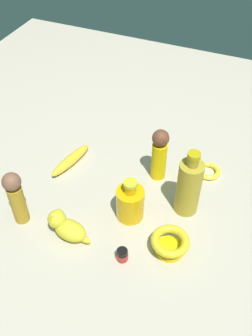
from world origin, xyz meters
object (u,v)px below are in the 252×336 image
object	(u,v)px
banana	(71,160)
bangle	(208,171)
person_figure_adult	(159,154)
bottle_tall	(189,187)
bottle_short	(130,203)
person_figure_child	(16,197)
cat_figurine	(66,227)
nail_polish_jar	(122,255)
bowl	(170,243)

from	to	relation	value
banana	bangle	xyz separation A→B (m)	(0.45, 0.14, -0.01)
person_figure_adult	banana	distance (m)	0.31
bangle	bottle_tall	world-z (taller)	bottle_tall
bottle_short	bottle_tall	bearing A→B (deg)	31.18
person_figure_adult	person_figure_child	bearing A→B (deg)	-133.86
bottle_short	bangle	distance (m)	0.33
person_figure_adult	bangle	xyz separation A→B (m)	(0.15, 0.08, -0.09)
banana	cat_figurine	world-z (taller)	cat_figurine
nail_polish_jar	bowl	bearing A→B (deg)	34.61
bottle_short	bottle_tall	xyz separation A→B (m)	(0.15, 0.09, 0.04)
bottle_short	cat_figurine	world-z (taller)	bottle_short
nail_polish_jar	bottle_tall	bearing A→B (deg)	65.36
banana	person_figure_child	bearing A→B (deg)	8.29
cat_figurine	person_figure_child	world-z (taller)	person_figure_child
bottle_short	banana	size ratio (longest dim) A/B	0.78
person_figure_adult	cat_figurine	bearing A→B (deg)	-116.49
bangle	bowl	size ratio (longest dim) A/B	0.77
cat_figurine	person_figure_child	size ratio (longest dim) A/B	0.73
banana	bottle_tall	size ratio (longest dim) A/B	0.81
bottle_short	bowl	size ratio (longest dim) A/B	1.35
bottle_short	bottle_tall	world-z (taller)	bottle_tall
banana	person_figure_child	distance (m)	0.28
banana	bottle_tall	xyz separation A→B (m)	(0.42, -0.04, 0.08)
person_figure_adult	cat_figurine	size ratio (longest dim) A/B	1.39
cat_figurine	bowl	distance (m)	0.30
bangle	person_figure_adult	bearing A→B (deg)	-152.73
person_figure_adult	bowl	bearing A→B (deg)	-64.34
banana	bowl	world-z (taller)	bowl
nail_polish_jar	bangle	bearing A→B (deg)	71.83
bangle	bottle_tall	xyz separation A→B (m)	(-0.03, -0.18, 0.09)
person_figure_adult	bangle	size ratio (longest dim) A/B	2.33
bottle_short	person_figure_child	xyz separation A→B (m)	(-0.30, -0.14, 0.04)
bangle	bowl	world-z (taller)	bowl
person_figure_adult	banana	bearing A→B (deg)	-168.29
nail_polish_jar	bottle_tall	distance (m)	0.28
bottle_short	bottle_tall	size ratio (longest dim) A/B	0.63
bangle	bowl	bearing A→B (deg)	-94.43
bangle	cat_figurine	bearing A→B (deg)	-127.90
bowl	person_figure_child	xyz separation A→B (m)	(-0.44, -0.07, 0.07)
bowl	cat_figurine	bearing A→B (deg)	-167.56
banana	cat_figurine	xyz separation A→B (m)	(0.13, -0.27, 0.02)
nail_polish_jar	bowl	size ratio (longest dim) A/B	0.35
bowl	person_figure_child	distance (m)	0.45
bottle_tall	bottle_short	bearing A→B (deg)	-148.82
person_figure_child	nail_polish_jar	bearing A→B (deg)	-1.87
person_figure_adult	bowl	size ratio (longest dim) A/B	1.78
nail_polish_jar	bangle	distance (m)	0.44
bottle_tall	person_figure_child	size ratio (longest dim) A/B	1.22
bangle	person_figure_child	distance (m)	0.63
bangle	bottle_tall	size ratio (longest dim) A/B	0.36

